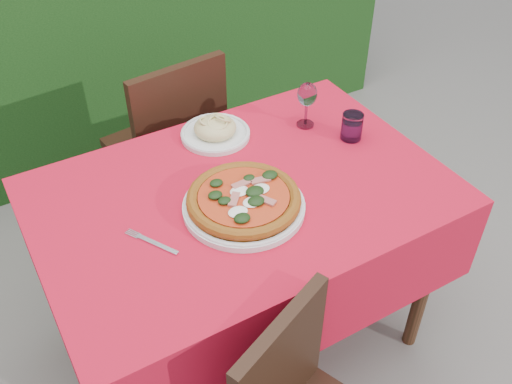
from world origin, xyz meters
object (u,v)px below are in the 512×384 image
pizza_plate (244,201)px  pasta_plate (215,130)px  fork (157,244)px  chair_far (172,141)px  water_glass (352,128)px  wine_glass (307,96)px

pizza_plate → pasta_plate: same height
fork → chair_far: bearing=35.3°
pizza_plate → water_glass: water_glass is taller
pasta_plate → fork: (-0.38, -0.39, -0.02)m
pizza_plate → pasta_plate: bearing=75.2°
water_glass → wine_glass: wine_glass is taller
pasta_plate → pizza_plate: bearing=-104.8°
wine_glass → fork: 0.75m
wine_glass → fork: bearing=-157.2°
chair_far → pizza_plate: (-0.07, -0.74, 0.27)m
chair_far → pizza_plate: 0.79m
pizza_plate → water_glass: size_ratio=4.51×
wine_glass → chair_far: bearing=125.8°
water_glass → wine_glass: bearing=121.7°
pizza_plate → water_glass: bearing=15.1°
pizza_plate → wine_glass: bearing=34.4°
pizza_plate → water_glass: (0.50, 0.13, 0.01)m
pasta_plate → fork: bearing=-134.4°
chair_far → water_glass: bearing=118.1°
fork → water_glass: bearing=-19.2°
pizza_plate → wine_glass: (0.41, 0.28, 0.09)m
chair_far → pasta_plate: bearing=87.5°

